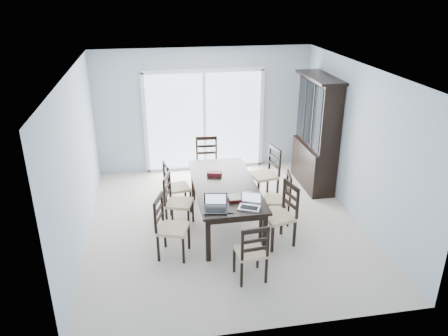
{
  "coord_description": "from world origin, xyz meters",
  "views": [
    {
      "loc": [
        -1.12,
        -6.35,
        3.78
      ],
      "look_at": [
        -0.01,
        0.0,
        1.03
      ],
      "focal_mm": 35.0,
      "sensor_mm": 36.0,
      "label": 1
    }
  ],
  "objects_px": {
    "chair_left_mid": "(174,196)",
    "game_box": "(215,174)",
    "chair_end_far": "(207,156)",
    "hot_tub": "(181,133)",
    "chair_end_near": "(253,247)",
    "dining_table": "(225,188)",
    "chair_right_far": "(269,168)",
    "laptop_dark": "(216,208)",
    "laptop_silver": "(249,205)",
    "chair_left_near": "(166,220)",
    "chair_right_mid": "(282,193)",
    "chair_left_far": "(172,182)",
    "china_hutch": "(316,134)",
    "chair_right_near": "(284,208)",
    "cell_phone": "(230,212)"
  },
  "relations": [
    {
      "from": "chair_left_mid",
      "to": "game_box",
      "type": "height_order",
      "value": "chair_left_mid"
    },
    {
      "from": "chair_end_far",
      "to": "hot_tub",
      "type": "distance_m",
      "value": 1.96
    },
    {
      "from": "chair_end_far",
      "to": "chair_end_near",
      "type": "bearing_deg",
      "value": 97.22
    },
    {
      "from": "dining_table",
      "to": "chair_right_far",
      "type": "height_order",
      "value": "chair_right_far"
    },
    {
      "from": "chair_end_near",
      "to": "laptop_dark",
      "type": "height_order",
      "value": "chair_end_near"
    },
    {
      "from": "laptop_silver",
      "to": "game_box",
      "type": "height_order",
      "value": "laptop_silver"
    },
    {
      "from": "chair_left_near",
      "to": "chair_right_mid",
      "type": "bearing_deg",
      "value": 126.56
    },
    {
      "from": "chair_left_far",
      "to": "laptop_silver",
      "type": "xyz_separation_m",
      "value": [
        1.03,
        -1.53,
        0.24
      ]
    },
    {
      "from": "chair_left_far",
      "to": "chair_end_far",
      "type": "relative_size",
      "value": 0.93
    },
    {
      "from": "china_hutch",
      "to": "chair_left_far",
      "type": "xyz_separation_m",
      "value": [
        -2.84,
        -0.6,
        -0.51
      ]
    },
    {
      "from": "chair_right_mid",
      "to": "game_box",
      "type": "bearing_deg",
      "value": 76.69
    },
    {
      "from": "chair_right_near",
      "to": "chair_end_far",
      "type": "relative_size",
      "value": 1.01
    },
    {
      "from": "chair_left_near",
      "to": "laptop_silver",
      "type": "xyz_separation_m",
      "value": [
        1.2,
        -0.14,
        0.22
      ]
    },
    {
      "from": "chair_right_mid",
      "to": "chair_left_mid",
      "type": "bearing_deg",
      "value": 94.05
    },
    {
      "from": "laptop_dark",
      "to": "laptop_silver",
      "type": "relative_size",
      "value": 1.0
    },
    {
      "from": "chair_right_mid",
      "to": "game_box",
      "type": "xyz_separation_m",
      "value": [
        -1.08,
        0.44,
        0.24
      ]
    },
    {
      "from": "chair_left_near",
      "to": "chair_right_far",
      "type": "relative_size",
      "value": 0.95
    },
    {
      "from": "laptop_silver",
      "to": "chair_left_near",
      "type": "bearing_deg",
      "value": -161.42
    },
    {
      "from": "chair_left_far",
      "to": "chair_right_far",
      "type": "bearing_deg",
      "value": 86.39
    },
    {
      "from": "chair_left_near",
      "to": "chair_end_far",
      "type": "bearing_deg",
      "value": 176.57
    },
    {
      "from": "chair_left_mid",
      "to": "chair_right_far",
      "type": "xyz_separation_m",
      "value": [
        1.81,
        0.75,
        0.05
      ]
    },
    {
      "from": "game_box",
      "to": "chair_left_mid",
      "type": "bearing_deg",
      "value": -158.28
    },
    {
      "from": "chair_left_near",
      "to": "laptop_silver",
      "type": "distance_m",
      "value": 1.23
    },
    {
      "from": "hot_tub",
      "to": "laptop_silver",
      "type": "bearing_deg",
      "value": -81.83
    },
    {
      "from": "chair_right_near",
      "to": "game_box",
      "type": "relative_size",
      "value": 4.62
    },
    {
      "from": "chair_left_near",
      "to": "laptop_dark",
      "type": "xyz_separation_m",
      "value": [
        0.7,
        -0.14,
        0.22
      ]
    },
    {
      "from": "chair_left_near",
      "to": "chair_right_near",
      "type": "height_order",
      "value": "chair_right_near"
    },
    {
      "from": "chair_left_near",
      "to": "game_box",
      "type": "xyz_separation_m",
      "value": [
        0.88,
        1.11,
        0.2
      ]
    },
    {
      "from": "china_hutch",
      "to": "chair_end_near",
      "type": "xyz_separation_m",
      "value": [
        -1.93,
        -2.83,
        -0.53
      ]
    },
    {
      "from": "chair_right_near",
      "to": "chair_right_mid",
      "type": "xyz_separation_m",
      "value": [
        0.17,
        0.62,
        -0.06
      ]
    },
    {
      "from": "dining_table",
      "to": "game_box",
      "type": "height_order",
      "value": "game_box"
    },
    {
      "from": "chair_end_far",
      "to": "chair_left_near",
      "type": "bearing_deg",
      "value": 72.99
    },
    {
      "from": "laptop_dark",
      "to": "dining_table",
      "type": "bearing_deg",
      "value": 81.9
    },
    {
      "from": "chair_right_mid",
      "to": "cell_phone",
      "type": "bearing_deg",
      "value": 139.13
    },
    {
      "from": "chair_left_far",
      "to": "china_hutch",
      "type": "bearing_deg",
      "value": 92.45
    },
    {
      "from": "chair_left_near",
      "to": "game_box",
      "type": "bearing_deg",
      "value": 159.29
    },
    {
      "from": "chair_left_far",
      "to": "chair_end_far",
      "type": "xyz_separation_m",
      "value": [
        0.75,
        0.98,
        0.04
      ]
    },
    {
      "from": "cell_phone",
      "to": "laptop_dark",
      "type": "bearing_deg",
      "value": 169.65
    },
    {
      "from": "chair_left_mid",
      "to": "cell_phone",
      "type": "relative_size",
      "value": 11.03
    },
    {
      "from": "chair_right_near",
      "to": "laptop_dark",
      "type": "height_order",
      "value": "chair_right_near"
    },
    {
      "from": "china_hutch",
      "to": "chair_right_near",
      "type": "xyz_separation_m",
      "value": [
        -1.23,
        -1.95,
        -0.47
      ]
    },
    {
      "from": "laptop_dark",
      "to": "cell_phone",
      "type": "relative_size",
      "value": 3.85
    },
    {
      "from": "dining_table",
      "to": "chair_right_far",
      "type": "distance_m",
      "value": 1.29
    },
    {
      "from": "chair_right_near",
      "to": "cell_phone",
      "type": "height_order",
      "value": "chair_right_near"
    },
    {
      "from": "dining_table",
      "to": "chair_right_far",
      "type": "relative_size",
      "value": 1.89
    },
    {
      "from": "chair_end_near",
      "to": "chair_end_far",
      "type": "relative_size",
      "value": 0.9
    },
    {
      "from": "laptop_dark",
      "to": "hot_tub",
      "type": "bearing_deg",
      "value": 101.76
    },
    {
      "from": "chair_left_mid",
      "to": "laptop_silver",
      "type": "height_order",
      "value": "chair_left_mid"
    },
    {
      "from": "laptop_dark",
      "to": "hot_tub",
      "type": "relative_size",
      "value": 0.17
    },
    {
      "from": "chair_left_near",
      "to": "hot_tub",
      "type": "distance_m",
      "value": 4.34
    }
  ]
}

